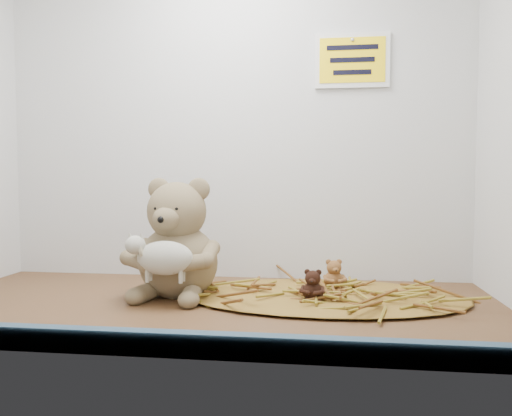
# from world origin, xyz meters

# --- Properties ---
(alcove_shell) EXTENTS (1.20, 0.60, 0.90)m
(alcove_shell) POSITION_xyz_m (0.00, 0.09, 0.45)
(alcove_shell) COLOR #492F19
(alcove_shell) RESTS_ON ground
(front_rail) EXTENTS (1.19, 0.02, 0.04)m
(front_rail) POSITION_xyz_m (0.00, -0.29, 0.02)
(front_rail) COLOR #38586C
(front_rail) RESTS_ON shelf_floor
(straw_bed) EXTENTS (0.61, 0.36, 0.01)m
(straw_bed) POSITION_xyz_m (0.23, 0.09, 0.01)
(straw_bed) COLOR brown
(straw_bed) RESTS_ON shelf_floor
(main_teddy) EXTENTS (0.23, 0.24, 0.26)m
(main_teddy) POSITION_xyz_m (-0.08, 0.07, 0.13)
(main_teddy) COLOR #887053
(main_teddy) RESTS_ON shelf_floor
(toy_lamb) EXTENTS (0.15, 0.09, 0.10)m
(toy_lamb) POSITION_xyz_m (-0.08, -0.02, 0.10)
(toy_lamb) COLOR beige
(toy_lamb) RESTS_ON main_teddy
(mini_teddy_tan) EXTENTS (0.06, 0.07, 0.07)m
(mini_teddy_tan) POSITION_xyz_m (0.26, 0.15, 0.05)
(mini_teddy_tan) COLOR brown
(mini_teddy_tan) RESTS_ON straw_bed
(mini_teddy_brown) EXTENTS (0.06, 0.06, 0.06)m
(mini_teddy_brown) POSITION_xyz_m (0.21, 0.03, 0.04)
(mini_teddy_brown) COLOR black
(mini_teddy_brown) RESTS_ON straw_bed
(wall_sign) EXTENTS (0.16, 0.01, 0.11)m
(wall_sign) POSITION_xyz_m (0.30, 0.29, 0.55)
(wall_sign) COLOR yellow
(wall_sign) RESTS_ON back_wall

